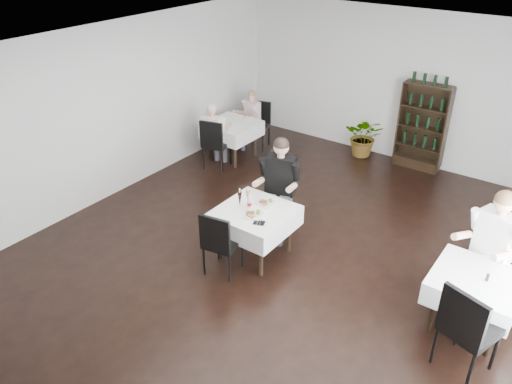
# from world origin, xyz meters

# --- Properties ---
(room_shell) EXTENTS (9.00, 9.00, 9.00)m
(room_shell) POSITION_xyz_m (0.00, 0.00, 1.50)
(room_shell) COLOR black
(room_shell) RESTS_ON ground
(wine_shelf) EXTENTS (0.90, 0.28, 1.75)m
(wine_shelf) POSITION_xyz_m (0.60, 4.31, 0.85)
(wine_shelf) COLOR black
(wine_shelf) RESTS_ON ground
(main_table) EXTENTS (1.03, 1.03, 0.77)m
(main_table) POSITION_xyz_m (-0.30, 0.00, 0.62)
(main_table) COLOR black
(main_table) RESTS_ON ground
(left_table) EXTENTS (0.98, 0.98, 0.77)m
(left_table) POSITION_xyz_m (-2.70, 2.50, 0.62)
(left_table) COLOR black
(left_table) RESTS_ON ground
(right_table) EXTENTS (0.98, 0.98, 0.77)m
(right_table) POSITION_xyz_m (2.70, 0.30, 0.62)
(right_table) COLOR black
(right_table) RESTS_ON ground
(potted_tree) EXTENTS (0.93, 0.86, 0.86)m
(potted_tree) POSITION_xyz_m (-0.51, 4.20, 0.43)
(potted_tree) COLOR #22541C
(potted_tree) RESTS_ON ground
(main_chair_far) EXTENTS (0.51, 0.51, 0.99)m
(main_chair_far) POSITION_xyz_m (-0.43, 0.64, 0.57)
(main_chair_far) COLOR black
(main_chair_far) RESTS_ON ground
(main_chair_near) EXTENTS (0.53, 0.53, 1.00)m
(main_chair_near) POSITION_xyz_m (-0.42, -0.67, 0.57)
(main_chair_near) COLOR black
(main_chair_near) RESTS_ON ground
(left_chair_far) EXTENTS (0.55, 0.56, 0.99)m
(left_chair_far) POSITION_xyz_m (-2.59, 3.31, 0.57)
(left_chair_far) COLOR black
(left_chair_far) RESTS_ON ground
(left_chair_near) EXTENTS (0.58, 0.58, 1.04)m
(left_chair_near) POSITION_xyz_m (-2.65, 1.89, 0.59)
(left_chair_near) COLOR black
(left_chair_near) RESTS_ON ground
(right_chair_far) EXTENTS (0.44, 0.44, 0.86)m
(right_chair_far) POSITION_xyz_m (2.82, 0.96, 0.49)
(right_chair_far) COLOR black
(right_chair_far) RESTS_ON ground
(right_chair_near) EXTENTS (0.66, 0.67, 1.15)m
(right_chair_near) POSITION_xyz_m (2.81, -0.45, 0.66)
(right_chair_near) COLOR black
(right_chair_near) RESTS_ON ground
(diner_main) EXTENTS (0.68, 0.73, 1.62)m
(diner_main) POSITION_xyz_m (-0.34, 0.68, 0.94)
(diner_main) COLOR #43444C
(diner_main) RESTS_ON ground
(diner_left_far) EXTENTS (0.54, 0.57, 1.26)m
(diner_left_far) POSITION_xyz_m (-2.74, 3.18, 0.73)
(diner_left_far) COLOR #43444C
(diner_left_far) RESTS_ON ground
(diner_left_near) EXTENTS (0.56, 0.59, 1.35)m
(diner_left_near) POSITION_xyz_m (-2.72, 1.97, 0.78)
(diner_left_near) COLOR #43444C
(diner_left_near) RESTS_ON ground
(diner_right_far) EXTENTS (0.71, 0.76, 1.66)m
(diner_right_far) POSITION_xyz_m (2.68, 0.82, 0.96)
(diner_right_far) COLOR #43444C
(diner_right_far) RESTS_ON ground
(plate_far) EXTENTS (0.28, 0.28, 0.08)m
(plate_far) POSITION_xyz_m (-0.28, 0.25, 0.79)
(plate_far) COLOR white
(plate_far) RESTS_ON main_table
(plate_near) EXTENTS (0.34, 0.34, 0.08)m
(plate_near) POSITION_xyz_m (-0.24, -0.13, 0.79)
(plate_near) COLOR white
(plate_near) RESTS_ON main_table
(pilsner_dark) EXTENTS (0.07, 0.07, 0.29)m
(pilsner_dark) POSITION_xyz_m (-0.54, -0.04, 0.89)
(pilsner_dark) COLOR black
(pilsner_dark) RESTS_ON main_table
(pilsner_lager) EXTENTS (0.07, 0.07, 0.31)m
(pilsner_lager) POSITION_xyz_m (-0.46, 0.05, 0.90)
(pilsner_lager) COLOR #B37B2E
(pilsner_lager) RESTS_ON main_table
(coke_bottle) EXTENTS (0.07, 0.07, 0.26)m
(coke_bottle) POSITION_xyz_m (-0.38, -0.03, 0.88)
(coke_bottle) COLOR silver
(coke_bottle) RESTS_ON main_table
(napkin_cutlery) EXTENTS (0.19, 0.17, 0.02)m
(napkin_cutlery) POSITION_xyz_m (-0.06, -0.24, 0.78)
(napkin_cutlery) COLOR black
(napkin_cutlery) RESTS_ON main_table
(pepper_mill) EXTENTS (0.05, 0.05, 0.10)m
(pepper_mill) POSITION_xyz_m (2.80, 0.29, 0.82)
(pepper_mill) COLOR black
(pepper_mill) RESTS_ON right_table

